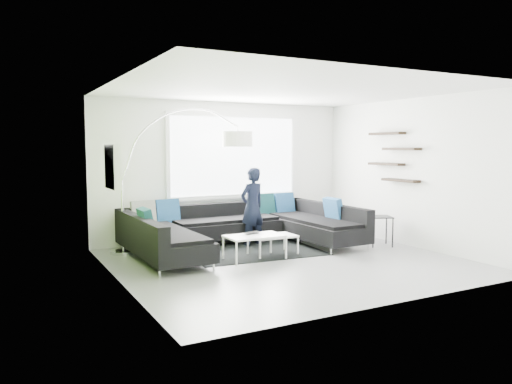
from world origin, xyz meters
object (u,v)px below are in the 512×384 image
at_px(arc_lamp, 122,181).
at_px(person, 252,207).
at_px(coffee_table, 264,245).
at_px(laptop, 254,233).
at_px(side_table, 380,231).
at_px(sectional_sofa, 244,229).

distance_m(arc_lamp, person, 2.47).
relative_size(coffee_table, laptop, 3.40).
bearing_deg(side_table, arc_lamp, 159.95).
distance_m(person, laptop, 1.15).
height_order(coffee_table, arc_lamp, arc_lamp).
relative_size(arc_lamp, side_table, 4.55).
relative_size(sectional_sofa, arc_lamp, 1.59).
distance_m(coffee_table, laptop, 0.29).
height_order(sectional_sofa, arc_lamp, arc_lamp).
xyz_separation_m(arc_lamp, person, (2.37, -0.44, -0.55)).
relative_size(coffee_table, person, 0.84).
bearing_deg(arc_lamp, laptop, -22.96).
bearing_deg(coffee_table, side_table, -4.75).
bearing_deg(laptop, sectional_sofa, 63.99).
bearing_deg(person, laptop, 49.17).
bearing_deg(sectional_sofa, person, 40.81).
height_order(coffee_table, side_table, side_table).
bearing_deg(laptop, side_table, -18.24).
xyz_separation_m(coffee_table, arc_lamp, (-2.06, 1.45, 1.09)).
bearing_deg(coffee_table, laptop, 171.58).
bearing_deg(side_table, sectional_sofa, 160.18).
xyz_separation_m(side_table, laptop, (-2.62, 0.21, 0.14)).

